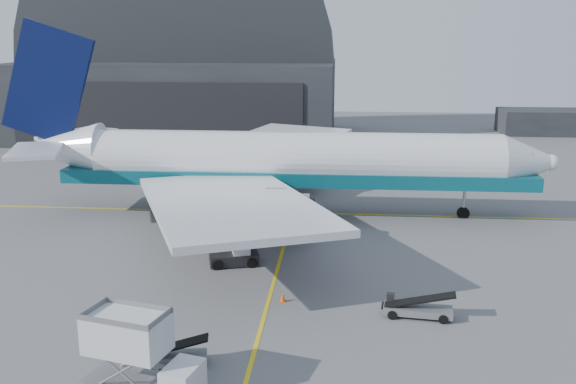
# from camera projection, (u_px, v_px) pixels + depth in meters

# --- Properties ---
(ground) EXTENTS (200.00, 200.00, 0.00)m
(ground) POSITION_uv_depth(u_px,v_px,m) (269.00, 298.00, 41.25)
(ground) COLOR #565659
(ground) RESTS_ON ground
(taxi_lines) EXTENTS (80.00, 42.12, 0.02)m
(taxi_lines) POSITION_uv_depth(u_px,v_px,m) (286.00, 237.00, 53.49)
(taxi_lines) COLOR yellow
(taxi_lines) RESTS_ON ground
(hangar) EXTENTS (50.00, 28.30, 28.00)m
(hangar) POSITION_uv_depth(u_px,v_px,m) (179.00, 77.00, 103.50)
(hangar) COLOR black
(hangar) RESTS_ON ground
(distant_bldg_a) EXTENTS (14.00, 8.00, 4.00)m
(distant_bldg_a) POSITION_uv_depth(u_px,v_px,m) (542.00, 134.00, 107.74)
(distant_bldg_a) COLOR black
(distant_bldg_a) RESTS_ON ground
(airliner) EXTENTS (51.30, 49.74, 18.00)m
(airliner) POSITION_uv_depth(u_px,v_px,m) (274.00, 161.00, 59.13)
(airliner) COLOR white
(airliner) RESTS_ON ground
(catering_truck) EXTENTS (6.04, 3.48, 3.92)m
(catering_truck) POSITION_uv_depth(u_px,v_px,m) (137.00, 356.00, 29.85)
(catering_truck) COLOR slate
(catering_truck) RESTS_ON ground
(pushback_tug) EXTENTS (3.94, 2.88, 1.64)m
(pushback_tug) POSITION_uv_depth(u_px,v_px,m) (235.00, 256.00, 47.08)
(pushback_tug) COLOR black
(pushback_tug) RESTS_ON ground
(belt_loader_a) EXTENTS (4.19, 1.96, 1.57)m
(belt_loader_a) POSITION_uv_depth(u_px,v_px,m) (168.00, 357.00, 32.78)
(belt_loader_a) COLOR slate
(belt_loader_a) RESTS_ON ground
(belt_loader_b) EXTENTS (4.41, 1.93, 1.65)m
(belt_loader_b) POSITION_uv_depth(u_px,v_px,m) (417.00, 309.00, 38.43)
(belt_loader_b) COLOR slate
(belt_loader_b) RESTS_ON ground
(traffic_cone) EXTENTS (0.39, 0.39, 0.56)m
(traffic_cone) POSITION_uv_depth(u_px,v_px,m) (283.00, 298.00, 40.64)
(traffic_cone) COLOR #E04F07
(traffic_cone) RESTS_ON ground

